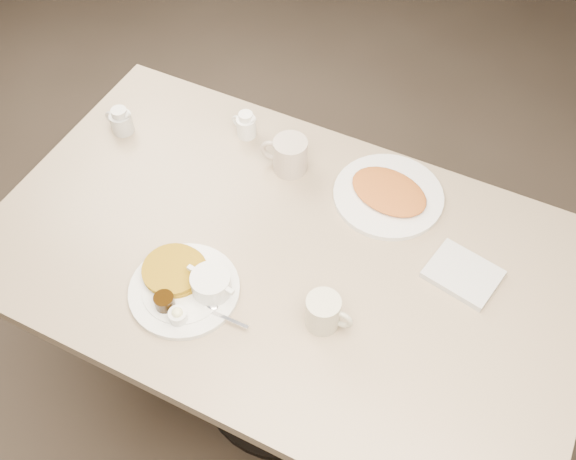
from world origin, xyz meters
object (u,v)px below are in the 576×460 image
at_px(main_plate, 188,285).
at_px(hash_plate, 388,194).
at_px(creamer_right, 246,125).
at_px(creamer_left, 121,121).
at_px(coffee_mug_near, 324,312).
at_px(coffee_mug_far, 289,155).
at_px(diner_table, 285,289).

relative_size(main_plate, hash_plate, 0.96).
distance_m(main_plate, creamer_right, 0.54).
relative_size(main_plate, creamer_left, 3.48).
xyz_separation_m(coffee_mug_near, hash_plate, (-0.00, 0.42, -0.03)).
distance_m(coffee_mug_far, creamer_right, 0.18).
bearing_deg(hash_plate, coffee_mug_far, -175.87).
xyz_separation_m(main_plate, creamer_right, (-0.13, 0.53, 0.01)).
relative_size(coffee_mug_far, creamer_right, 1.59).
bearing_deg(coffee_mug_far, diner_table, -65.95).
distance_m(coffee_mug_far, hash_plate, 0.29).
xyz_separation_m(creamer_left, hash_plate, (0.78, 0.10, -0.02)).
xyz_separation_m(diner_table, main_plate, (-0.16, -0.20, 0.19)).
height_order(diner_table, coffee_mug_near, coffee_mug_near).
height_order(main_plate, coffee_mug_near, coffee_mug_near).
bearing_deg(coffee_mug_near, hash_plate, 90.25).
bearing_deg(creamer_right, creamer_left, -156.29).
bearing_deg(hash_plate, diner_table, -120.46).
height_order(coffee_mug_far, creamer_right, coffee_mug_far).
xyz_separation_m(coffee_mug_near, creamer_right, (-0.45, 0.46, -0.01)).
xyz_separation_m(coffee_mug_far, creamer_left, (-0.50, -0.08, -0.01)).
relative_size(diner_table, coffee_mug_near, 13.07).
distance_m(coffee_mug_near, coffee_mug_far, 0.49).
relative_size(coffee_mug_far, creamer_left, 1.44).
xyz_separation_m(main_plate, coffee_mug_near, (0.33, 0.06, 0.02)).
bearing_deg(hash_plate, main_plate, -123.74).
bearing_deg(diner_table, creamer_right, 131.15).
relative_size(diner_table, hash_plate, 4.28).
bearing_deg(creamer_left, creamer_right, 23.71).
xyz_separation_m(creamer_right, hash_plate, (0.45, -0.04, -0.02)).
height_order(diner_table, coffee_mug_far, coffee_mug_far).
distance_m(coffee_mug_far, creamer_left, 0.50).
bearing_deg(creamer_right, main_plate, -76.34).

